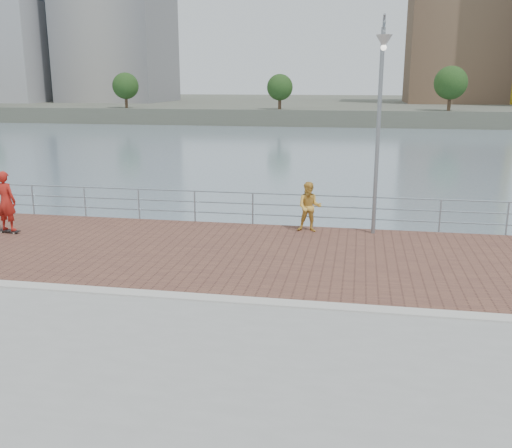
% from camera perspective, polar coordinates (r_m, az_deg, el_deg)
% --- Properties ---
extents(water, '(400.00, 400.00, 0.00)m').
position_cam_1_polar(water, '(13.74, -1.56, -15.54)').
color(water, slate).
rests_on(water, ground).
extents(brick_lane, '(40.00, 6.80, 0.02)m').
position_cam_1_polar(brick_lane, '(16.20, 1.02, -3.06)').
color(brick_lane, brown).
rests_on(brick_lane, seawall).
extents(curb, '(40.00, 0.40, 0.06)m').
position_cam_1_polar(curb, '(12.86, -1.62, -7.65)').
color(curb, '#B7B5AD').
rests_on(curb, seawall).
extents(far_shore, '(320.00, 95.00, 2.50)m').
position_cam_1_polar(far_shore, '(134.31, 9.47, 11.59)').
color(far_shore, '#4C5142').
rests_on(far_shore, ground).
extents(guardrail, '(39.06, 0.06, 1.13)m').
position_cam_1_polar(guardrail, '(19.28, 2.67, 1.82)').
color(guardrail, '#8C9EA8').
rests_on(guardrail, brick_lane).
extents(street_lamp, '(0.46, 1.35, 6.38)m').
position_cam_1_polar(street_lamp, '(17.72, 12.37, 12.95)').
color(street_lamp, gray).
rests_on(street_lamp, brick_lane).
extents(skateboard, '(0.78, 0.29, 0.09)m').
position_cam_1_polar(skateboard, '(20.08, -23.47, -0.63)').
color(skateboard, black).
rests_on(skateboard, brick_lane).
extents(skateboarder, '(0.76, 0.55, 1.93)m').
position_cam_1_polar(skateboarder, '(19.87, -23.75, 2.12)').
color(skateboarder, '#A91E16').
rests_on(skateboarder, skateboard).
extents(bystander, '(0.80, 0.63, 1.63)m').
position_cam_1_polar(bystander, '(18.52, 5.36, 1.71)').
color(bystander, gold).
rests_on(bystander, brick_lane).
extents(shoreline_trees, '(169.58, 4.80, 6.40)m').
position_cam_1_polar(shoreline_trees, '(90.71, 23.11, 12.65)').
color(shoreline_trees, '#473323').
rests_on(shoreline_trees, far_shore).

